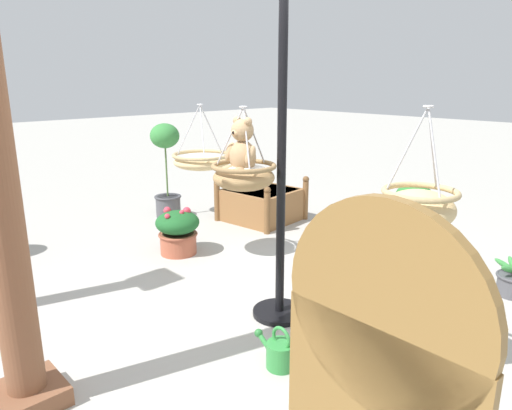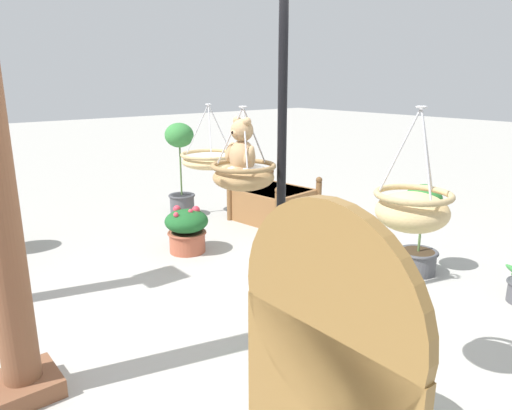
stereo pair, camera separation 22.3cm
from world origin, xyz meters
name	(u,v)px [view 1 (the left image)]	position (x,y,z in m)	size (l,w,h in m)	color
ground_plane	(263,313)	(0.00, 0.00, 0.00)	(40.00, 40.00, 0.00)	#ADAAA3
display_pole_central	(281,221)	(-0.10, -0.09, 0.81)	(0.44, 0.44, 2.56)	black
hanging_basket_with_teddy	(244,175)	(0.05, 0.16, 1.19)	(0.49, 0.49, 0.62)	#A37F51
teddy_bear	(241,151)	(0.05, 0.19, 1.38)	(0.30, 0.26, 0.43)	tan
hanging_basket_left_high	(419,206)	(-1.28, -0.02, 1.18)	(0.44, 0.44, 0.70)	tan
hanging_basket_right_low	(202,160)	(1.31, -0.38, 1.08)	(0.60, 0.60, 0.66)	tan
wooden_planter_box	(261,203)	(1.95, -1.84, 0.24)	(1.06, 1.02, 0.61)	olive
potted_plant_fern_front	(380,372)	(-1.41, 0.50, 0.40)	(0.61, 0.61, 0.68)	#4C4C51
potted_plant_flowering_red	(375,319)	(-0.84, -0.35, 0.15)	(0.50, 0.53, 0.41)	#BC6042
potted_plant_tall_leafy	(411,227)	(-0.33, -1.74, 0.45)	(0.39, 0.39, 0.91)	#4C4C51
potted_plant_bushy_green	(166,167)	(2.96, -0.98, 0.71)	(0.40, 0.40, 1.31)	#4C4C51
potted_plant_broad_leaf	(178,231)	(1.65, -0.27, 0.27)	(0.48, 0.48, 0.52)	#AD563D
watering_can	(280,353)	(-0.61, 0.43, 0.10)	(0.35, 0.20, 0.30)	#338C3F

